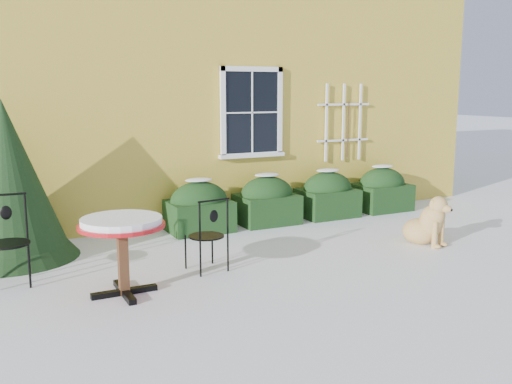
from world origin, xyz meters
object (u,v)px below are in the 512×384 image
evergreen_shrub (8,195)px  patio_chair_far (7,240)px  bistro_table (122,231)px  dog (427,224)px  patio_chair_near (208,234)px

evergreen_shrub → patio_chair_far: size_ratio=2.05×
bistro_table → dog: size_ratio=1.10×
evergreen_shrub → patio_chair_far: evergreen_shrub is taller
patio_chair_near → dog: size_ratio=1.10×
evergreen_shrub → dog: evergreen_shrub is taller
evergreen_shrub → patio_chair_near: (2.29, -1.81, -0.41)m
evergreen_shrub → dog: size_ratio=2.50×
bistro_table → dog: bistro_table is taller
bistro_table → dog: (4.76, 0.09, -0.45)m
bistro_table → patio_chair_far: patio_chair_far is taller
dog → patio_chair_far: bearing=156.8°
evergreen_shrub → patio_chair_far: bearing=-95.0°
dog → bistro_table: bearing=167.1°
patio_chair_near → dog: 3.55m
evergreen_shrub → dog: bearing=-20.0°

